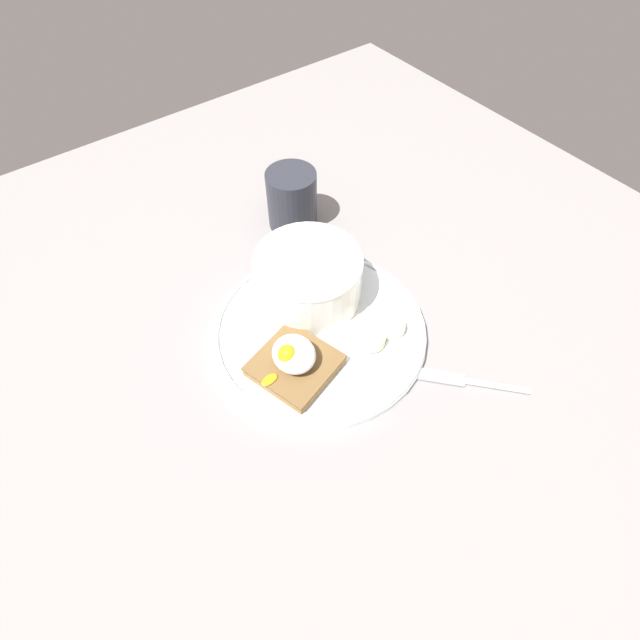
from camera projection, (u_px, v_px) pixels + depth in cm
name	position (u px, v px, depth cm)	size (l,w,h in cm)	color
ground_plane	(320.00, 338.00, 66.12)	(120.00, 120.00, 2.00)	gray
plate	(320.00, 330.00, 64.69)	(27.54, 27.54, 1.60)	white
oatmeal_bowl	(308.00, 277.00, 65.10)	(14.11, 14.11, 7.21)	white
toast_slice	(295.00, 365.00, 60.19)	(11.32, 11.32, 1.58)	brown
poached_egg	(293.00, 354.00, 58.17)	(5.48, 7.44, 3.77)	white
banana_slice_front	(371.00, 339.00, 62.55)	(5.05, 5.11, 2.04)	beige
banana_slice_left	(376.00, 317.00, 65.07)	(4.05, 4.11, 1.39)	beige
banana_slice_back	(391.00, 327.00, 63.82)	(4.38, 4.50, 1.86)	#FAEFC0
coffee_mug	(292.00, 199.00, 74.80)	(7.52, 7.52, 9.11)	#272932
knife	(468.00, 381.00, 60.52)	(11.73, 10.82, 0.80)	silver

